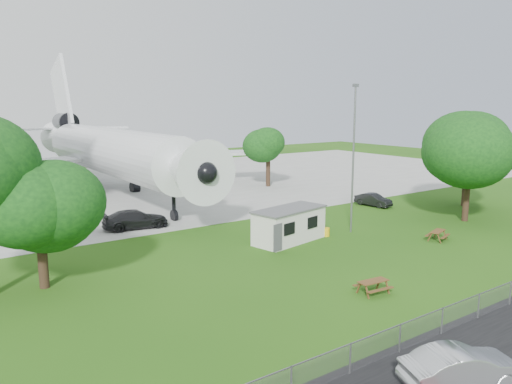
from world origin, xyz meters
TOP-DOWN VIEW (x-y plane):
  - ground at (0.00, 0.00)m, footprint 160.00×160.00m
  - concrete_apron at (0.00, 38.00)m, footprint 120.00×46.00m
  - airliner at (-2.00, 35.86)m, footprint 46.36×47.73m
  - site_cabin at (2.22, 6.98)m, footprint 6.95×3.85m
  - picnic_west at (-0.75, -4.21)m, footprint 1.94×1.67m
  - picnic_east at (11.92, 0.49)m, footprint 2.18×1.98m
  - fence at (0.00, -9.50)m, footprint 58.00×0.04m
  - lamp_mast at (8.20, 6.20)m, footprint 0.16×0.16m
  - tree_west_small at (-15.70, 7.45)m, footprint 6.53×6.53m
  - tree_east_front at (19.68, 3.07)m, footprint 7.93×7.93m
  - tree_east_back at (25.81, 7.06)m, footprint 8.28×8.28m
  - tree_far_apron at (16.40, 28.88)m, footprint 5.79×5.79m
  - car_centre_sedan at (-5.24, -12.59)m, footprint 4.93×3.17m
  - car_ne_sedan at (17.92, 12.45)m, footprint 1.93×4.10m
  - car_apron_van at (-6.04, 17.69)m, footprint 5.81×3.06m

SIDE VIEW (x-z plane):
  - ground at x=0.00m, z-range 0.00..0.00m
  - picnic_west at x=-0.75m, z-range -0.38..0.38m
  - picnic_east at x=11.92m, z-range -0.38..0.38m
  - fence at x=0.00m, z-range -0.65..0.65m
  - concrete_apron at x=0.00m, z-range 0.00..0.03m
  - car_ne_sedan at x=17.92m, z-range 0.00..1.30m
  - car_centre_sedan at x=-5.24m, z-range 0.00..1.53m
  - car_apron_van at x=-6.04m, z-range 0.00..1.60m
  - site_cabin at x=2.22m, z-range 0.00..2.62m
  - tree_west_small at x=-15.70m, z-range 0.76..8.84m
  - airliner at x=-2.00m, z-range -3.57..14.11m
  - tree_far_apron at x=16.40m, z-range 1.32..9.80m
  - lamp_mast at x=8.20m, z-range 0.00..12.00m
  - tree_east_back at x=25.81m, z-range 0.97..11.20m
  - tree_east_front at x=19.68m, z-range 1.34..11.97m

